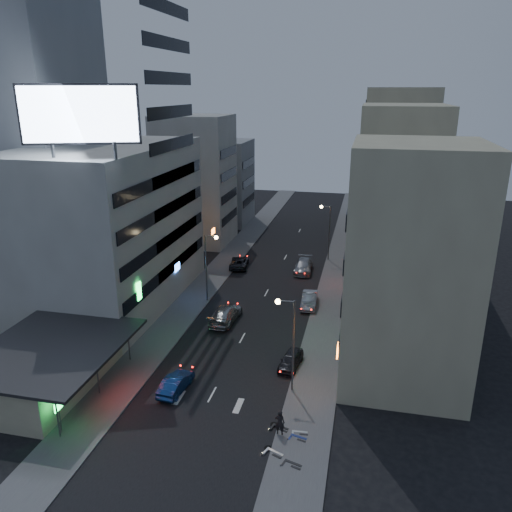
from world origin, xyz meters
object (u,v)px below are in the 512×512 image
(road_car_silver, at_px, (225,314))
(scooter_silver_a, at_px, (284,447))
(parked_car_right_near, at_px, (291,360))
(person, at_px, (280,422))
(scooter_black_b, at_px, (290,422))
(scooter_blue, at_px, (308,432))
(scooter_silver_b, at_px, (308,426))
(scooter_black_a, at_px, (303,458))
(parked_car_left, at_px, (239,262))
(road_car_blue, at_px, (176,383))
(parked_car_right_far, at_px, (303,266))
(parked_car_right_mid, at_px, (309,300))

(road_car_silver, xyz_separation_m, scooter_silver_a, (9.68, -19.11, -0.14))
(parked_car_right_near, bearing_deg, road_car_silver, 145.12)
(road_car_silver, bearing_deg, person, 120.67)
(scooter_silver_a, height_order, scooter_black_b, scooter_silver_a)
(scooter_blue, bearing_deg, scooter_silver_b, 19.20)
(person, height_order, scooter_black_a, person)
(person, bearing_deg, parked_car_left, -66.55)
(road_car_blue, relative_size, scooter_black_a, 2.28)
(road_car_blue, xyz_separation_m, person, (9.35, -3.61, 0.39))
(scooter_blue, height_order, scooter_silver_b, scooter_blue)
(person, bearing_deg, road_car_blue, -16.92)
(road_car_silver, height_order, scooter_black_a, road_car_silver)
(parked_car_right_near, relative_size, person, 2.03)
(parked_car_right_near, bearing_deg, parked_car_right_far, 102.72)
(scooter_silver_a, relative_size, scooter_black_b, 1.02)
(parked_car_left, height_order, parked_car_right_far, parked_car_right_far)
(road_car_blue, height_order, person, person)
(parked_car_right_near, bearing_deg, scooter_blue, -66.24)
(scooter_black_b, bearing_deg, road_car_blue, 89.66)
(parked_car_right_far, xyz_separation_m, scooter_silver_b, (4.85, -33.50, -0.18))
(parked_car_right_far, distance_m, person, 34.32)
(road_car_blue, xyz_separation_m, road_car_silver, (0.37, 13.43, 0.14))
(person, distance_m, scooter_silver_a, 2.21)
(scooter_silver_a, bearing_deg, person, 40.34)
(parked_car_right_mid, bearing_deg, road_car_blue, -116.47)
(scooter_silver_a, bearing_deg, scooter_black_a, -96.60)
(parked_car_right_mid, bearing_deg, scooter_blue, -85.61)
(road_car_silver, xyz_separation_m, person, (8.99, -17.04, 0.24))
(parked_car_right_far, bearing_deg, parked_car_left, 178.76)
(parked_car_right_near, xyz_separation_m, parked_car_left, (-11.20, 24.60, 0.03))
(parked_car_right_mid, height_order, person, person)
(parked_car_left, distance_m, scooter_blue, 36.83)
(road_car_silver, bearing_deg, parked_car_right_far, -106.72)
(parked_car_right_far, distance_m, road_car_blue, 31.27)
(person, bearing_deg, road_car_silver, -58.01)
(parked_car_right_near, bearing_deg, scooter_silver_b, -65.31)
(parked_car_right_mid, distance_m, scooter_silver_a, 25.07)
(parked_car_right_near, xyz_separation_m, scooter_black_b, (1.30, -8.71, 0.02))
(scooter_silver_a, distance_m, scooter_silver_b, 3.05)
(scooter_blue, bearing_deg, scooter_black_a, -165.13)
(road_car_silver, bearing_deg, scooter_black_b, 123.29)
(scooter_black_a, relative_size, scooter_silver_b, 1.11)
(parked_car_right_near, xyz_separation_m, scooter_blue, (2.74, -9.50, -0.01))
(parked_car_right_near, bearing_deg, road_car_blue, -138.40)
(person, xyz_separation_m, scooter_silver_b, (1.97, 0.70, -0.46))
(parked_car_right_far, xyz_separation_m, road_car_silver, (-6.10, -17.16, 0.03))
(parked_car_left, height_order, road_car_silver, road_car_silver)
(parked_car_right_near, distance_m, parked_car_left, 27.03)
(person, xyz_separation_m, scooter_black_b, (0.60, 0.71, -0.40))
(parked_car_left, bearing_deg, scooter_blue, 104.31)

